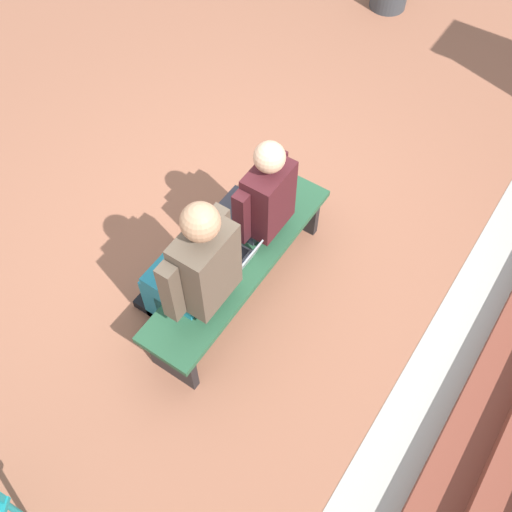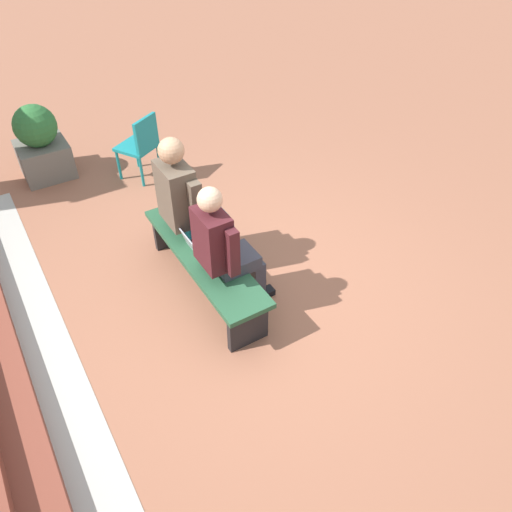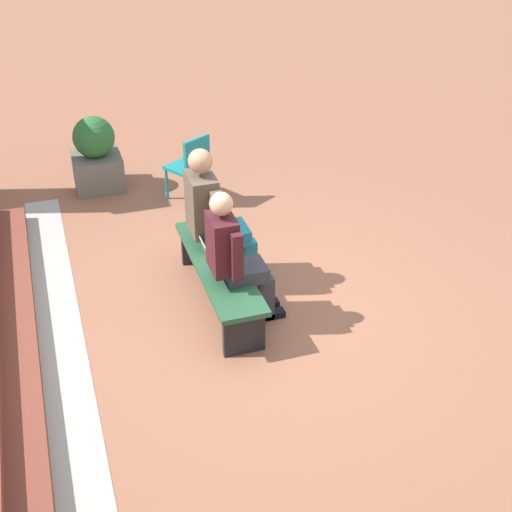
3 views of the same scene
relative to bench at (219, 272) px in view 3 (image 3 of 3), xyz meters
name	(u,v)px [view 3 (image 3 of 3)]	position (x,y,z in m)	size (l,w,h in m)	color
ground_plane	(258,313)	(-0.29, -0.30, -0.35)	(60.00, 60.00, 0.00)	#9E6047
concrete_strip	(60,331)	(0.00, 1.52, -0.35)	(5.55, 0.40, 0.01)	#B7B2A8
bench	(219,272)	(0.00, 0.00, 0.00)	(1.80, 0.44, 0.45)	#285638
person_student	(234,254)	(-0.30, -0.07, 0.36)	(0.53, 0.68, 1.33)	#383842
person_adult	(214,214)	(0.40, -0.07, 0.40)	(0.60, 0.76, 1.45)	teal
laptop	(216,256)	(0.06, 0.01, 0.15)	(0.32, 0.29, 0.21)	#9EA0A5
plastic_chair_mid_courtyard	(191,164)	(2.24, -0.27, 0.13)	(0.58, 0.58, 0.84)	teal
planter	(96,155)	(2.97, 0.78, 0.08)	(0.60, 0.60, 0.94)	#6B665B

